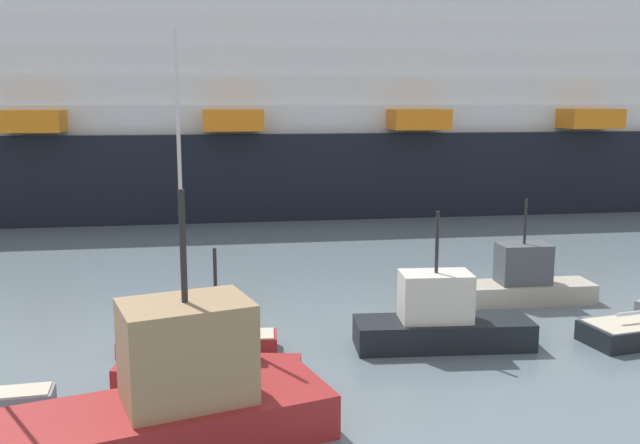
{
  "coord_description": "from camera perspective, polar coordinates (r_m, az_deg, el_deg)",
  "views": [
    {
      "loc": [
        -4.59,
        -11.43,
        8.03
      ],
      "look_at": [
        0.0,
        14.51,
        3.37
      ],
      "focal_mm": 39.29,
      "sensor_mm": 36.0,
      "label": 1
    }
  ],
  "objects": [
    {
      "name": "sailboat_4",
      "position": [
        23.03,
        -9.92,
        -9.22
      ],
      "size": [
        5.12,
        1.63,
        10.08
      ],
      "rotation": [
        0.0,
        0.0,
        3.04
      ],
      "color": "maroon",
      "rests_on": "ground_plane"
    },
    {
      "name": "fishing_boat_0",
      "position": [
        17.04,
        -11.45,
        -13.69
      ],
      "size": [
        7.82,
        4.43,
        6.05
      ],
      "rotation": [
        0.0,
        0.0,
        0.25
      ],
      "color": "maroon",
      "rests_on": "ground_plane"
    },
    {
      "name": "fishing_boat_1",
      "position": [
        29.16,
        16.44,
        -4.66
      ],
      "size": [
        5.22,
        1.91,
        4.17
      ],
      "rotation": [
        0.0,
        0.0,
        3.09
      ],
      "color": "#BCB29E",
      "rests_on": "ground_plane"
    },
    {
      "name": "fishing_boat_2",
      "position": [
        23.38,
        9.78,
        -7.91
      ],
      "size": [
        5.9,
        2.31,
        4.51
      ],
      "rotation": [
        0.0,
        0.0,
        3.05
      ],
      "color": "black",
      "rests_on": "ground_plane"
    },
    {
      "name": "fishing_boat_3",
      "position": [
        20.12,
        -8.81,
        -11.14
      ],
      "size": [
        5.31,
        2.59,
        4.04
      ],
      "rotation": [
        0.0,
        0.0,
        -0.21
      ],
      "color": "maroon",
      "rests_on": "ground_plane"
    },
    {
      "name": "cruise_ship",
      "position": [
        52.95,
        -14.18,
        8.13
      ],
      "size": [
        104.55,
        18.19,
        20.33
      ],
      "rotation": [
        0.0,
        0.0,
        -0.02
      ],
      "color": "black",
      "rests_on": "ground_plane"
    }
  ]
}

